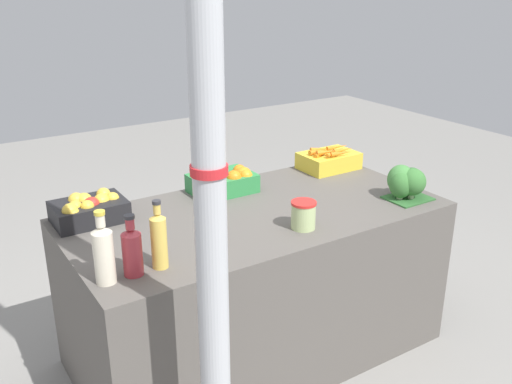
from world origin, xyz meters
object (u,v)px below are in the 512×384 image
support_pole (209,183)px  apple_crate (89,209)px  juice_bottle_golden (159,239)px  broccoli_pile (406,182)px  orange_crate (226,182)px  juice_bottle_ruby (132,250)px  carrot_crate (329,160)px  pickle_jar (303,215)px  juice_bottle_cloudy (104,253)px

support_pole → apple_crate: (-0.08, 1.06, -0.44)m
support_pole → juice_bottle_golden: support_pole is taller
apple_crate → juice_bottle_golden: juice_bottle_golden is taller
support_pole → broccoli_pile: (1.38, 0.47, -0.41)m
orange_crate → juice_bottle_ruby: 0.95m
carrot_crate → broccoli_pile: broccoli_pile is taller
juice_bottle_ruby → pickle_jar: 0.81m
juice_bottle_ruby → juice_bottle_golden: juice_bottle_golden is taller
broccoli_pile → pickle_jar: 0.67m
apple_crate → orange_crate: orange_crate is taller
support_pole → carrot_crate: support_pole is taller
pickle_jar → carrot_crate: bearing=43.1°
carrot_crate → juice_bottle_golden: juice_bottle_golden is taller
broccoli_pile → pickle_jar: size_ratio=1.70×
apple_crate → carrot_crate: (1.44, -0.00, -0.01)m
support_pole → broccoli_pile: support_pole is taller
orange_crate → pickle_jar: bearing=-83.4°
carrot_crate → pickle_jar: (-0.64, -0.60, 0.01)m
support_pole → orange_crate: (0.65, 1.05, -0.44)m
orange_crate → juice_bottle_ruby: size_ratio=1.32×
support_pole → pickle_jar: 0.96m
carrot_crate → juice_bottle_ruby: juice_bottle_ruby is taller
orange_crate → juice_bottle_cloudy: size_ratio=1.14×
juice_bottle_golden → juice_bottle_cloudy: bearing=180.0°
juice_bottle_ruby → juice_bottle_golden: size_ratio=0.88×
support_pole → juice_bottle_golden: 0.60m
juice_bottle_cloudy → pickle_jar: 0.92m
broccoli_pile → carrot_crate: bearing=92.4°
orange_crate → juice_bottle_cloudy: 1.04m
support_pole → juice_bottle_cloudy: 0.63m
apple_crate → juice_bottle_ruby: size_ratio=1.32×
orange_crate → carrot_crate: size_ratio=1.00×
juice_bottle_golden → pickle_jar: 0.70m
apple_crate → juice_bottle_ruby: juice_bottle_ruby is taller
juice_bottle_ruby → pickle_jar: (0.81, -0.01, -0.04)m
apple_crate → juice_bottle_golden: size_ratio=1.16×
carrot_crate → juice_bottle_cloudy: juice_bottle_cloudy is taller
carrot_crate → orange_crate: bearing=-179.3°
support_pole → juice_bottle_golden: bearing=88.1°
juice_bottle_ruby → juice_bottle_golden: (0.11, -0.00, 0.02)m
orange_crate → apple_crate: bearing=179.3°
juice_bottle_cloudy → juice_bottle_ruby: bearing=0.0°
support_pole → apple_crate: support_pole is taller
support_pole → broccoli_pile: bearing=18.9°
juice_bottle_cloudy → juice_bottle_golden: size_ratio=1.02×
pickle_jar → juice_bottle_golden: bearing=179.5°
apple_crate → broccoli_pile: (1.47, -0.59, 0.03)m
apple_crate → support_pole: bearing=-85.6°
support_pole → carrot_crate: 1.78m
orange_crate → carrot_crate: bearing=0.7°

